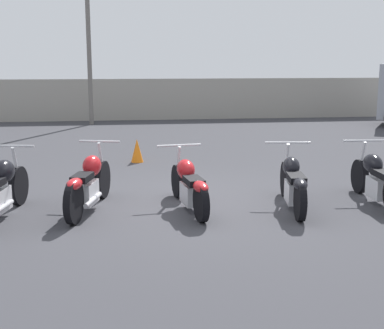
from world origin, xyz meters
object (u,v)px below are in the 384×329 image
Objects in this scene: motorcycle_slot_1 at (88,184)px; motorcycle_slot_3 at (293,183)px; motorcycle_slot_2 at (189,185)px; traffic_cone_near at (137,151)px; motorcycle_slot_4 at (377,179)px.

motorcycle_slot_3 is (3.16, -0.29, -0.02)m from motorcycle_slot_1.
motorcycle_slot_1 is at bearing 167.25° from motorcycle_slot_2.
motorcycle_slot_2 is 4.10m from traffic_cone_near.
motorcycle_slot_3 reaches higher than traffic_cone_near.
traffic_cone_near is at bearing 92.05° from motorcycle_slot_2.
motorcycle_slot_2 is 1.02× the size of motorcycle_slot_4.
motorcycle_slot_3 is 3.78× the size of traffic_cone_near.
motorcycle_slot_2 reaches higher than traffic_cone_near.
traffic_cone_near is (-0.68, 4.04, -0.13)m from motorcycle_slot_2.
motorcycle_slot_1 reaches higher than motorcycle_slot_2.
motorcycle_slot_1 is at bearing -102.52° from traffic_cone_near.
motorcycle_slot_1 is 1.05× the size of motorcycle_slot_4.
motorcycle_slot_3 reaches higher than motorcycle_slot_2.
motorcycle_slot_4 is at bearing 12.35° from motorcycle_slot_3.
motorcycle_slot_1 reaches higher than motorcycle_slot_3.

